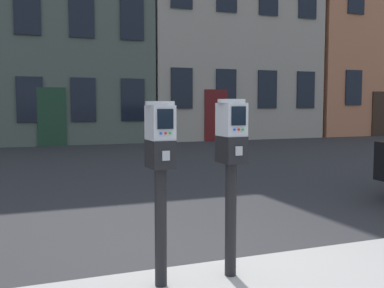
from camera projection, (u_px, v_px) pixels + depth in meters
name	position (u px, v px, depth m)	size (l,w,h in m)	color
ground_plane	(231.00, 284.00, 3.86)	(160.00, 160.00, 0.00)	#28282B
parking_meter_near_kerb	(160.00, 160.00, 3.39)	(0.22, 0.25, 1.38)	black
parking_meter_twin_adjacent	(231.00, 155.00, 3.60)	(0.22, 0.25, 1.40)	black
townhouse_green_painted	(49.00, 29.00, 18.86)	(7.40, 5.63, 9.10)	#4C564C
townhouse_grey_stucco	(217.00, 13.00, 21.83)	(7.74, 6.32, 11.63)	#9E9384
townhouse_cream_stone	(363.00, 16.00, 24.51)	(8.55, 5.65, 12.34)	#B7704C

